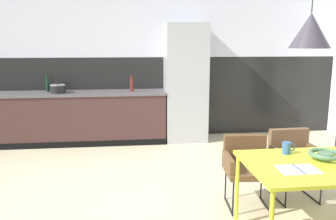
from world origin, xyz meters
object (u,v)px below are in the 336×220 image
(open_book, at_px, (298,170))
(cooking_pot, at_px, (58,89))
(dining_table, at_px, (336,168))
(armchair_corner_seat, at_px, (247,161))
(bottle_oil_tall, at_px, (132,85))
(fruit_bowl, at_px, (325,155))
(mug_glass_clear, at_px, (287,148))
(pendant_lamp_over_table_near, at_px, (310,30))
(armchair_by_stool, at_px, (293,154))
(bottle_spice_small, at_px, (48,84))
(refrigerator_column, at_px, (186,83))

(open_book, relative_size, cooking_pot, 1.22)
(dining_table, height_order, open_book, open_book)
(armchair_corner_seat, distance_m, bottle_oil_tall, 2.90)
(fruit_bowl, distance_m, bottle_oil_tall, 3.69)
(armchair_corner_seat, bearing_deg, dining_table, 125.35)
(mug_glass_clear, bearing_deg, cooking_pot, 129.80)
(bottle_oil_tall, bearing_deg, open_book, -70.47)
(fruit_bowl, relative_size, pendant_lamp_over_table_near, 0.24)
(bottle_oil_tall, bearing_deg, armchair_by_stool, -54.60)
(dining_table, xyz_separation_m, cooking_pot, (-2.89, 3.36, 0.27))
(fruit_bowl, distance_m, bottle_spice_small, 4.60)
(mug_glass_clear, distance_m, bottle_spice_small, 4.29)
(mug_glass_clear, xyz_separation_m, bottle_oil_tall, (-1.35, 3.13, 0.22))
(dining_table, distance_m, cooking_pot, 4.44)
(armchair_by_stool, height_order, open_book, armchair_by_stool)
(armchair_by_stool, height_order, cooking_pot, cooking_pot)
(armchair_corner_seat, height_order, pendant_lamp_over_table_near, pendant_lamp_over_table_near)
(pendant_lamp_over_table_near, bearing_deg, bottle_oil_tall, 111.91)
(dining_table, distance_m, armchair_by_stool, 0.96)
(armchair_corner_seat, bearing_deg, mug_glass_clear, 112.20)
(mug_glass_clear, xyz_separation_m, bottle_spice_small, (-2.77, 3.26, 0.23))
(refrigerator_column, height_order, bottle_spice_small, refrigerator_column)
(armchair_by_stool, distance_m, bottle_spice_small, 4.14)
(armchair_by_stool, xyz_separation_m, pendant_lamp_over_table_near, (-0.40, -0.91, 1.32))
(refrigerator_column, height_order, bottle_oil_tall, refrigerator_column)
(armchair_by_stool, xyz_separation_m, bottle_spice_small, (-3.18, 2.60, 0.52))
(cooking_pot, distance_m, bottle_spice_small, 0.28)
(refrigerator_column, relative_size, bottle_oil_tall, 7.38)
(armchair_corner_seat, relative_size, bottle_spice_small, 2.33)
(dining_table, height_order, pendant_lamp_over_table_near, pendant_lamp_over_table_near)
(dining_table, bearing_deg, fruit_bowl, 119.39)
(mug_glass_clear, xyz_separation_m, cooking_pot, (-2.57, 3.09, 0.17))
(fruit_bowl, relative_size, bottle_oil_tall, 1.02)
(pendant_lamp_over_table_near, bearing_deg, cooking_pot, 127.78)
(cooking_pot, bearing_deg, open_book, -54.65)
(dining_table, bearing_deg, armchair_by_stool, 84.55)
(dining_table, xyz_separation_m, fruit_bowl, (-0.05, 0.09, 0.09))
(refrigerator_column, bearing_deg, dining_table, -78.10)
(refrigerator_column, distance_m, armchair_corner_seat, 2.68)
(fruit_bowl, height_order, bottle_spice_small, bottle_spice_small)
(armchair_by_stool, height_order, fruit_bowl, fruit_bowl)
(mug_glass_clear, bearing_deg, bottle_oil_tall, 113.29)
(bottle_spice_small, xyz_separation_m, pendant_lamp_over_table_near, (2.78, -3.51, 0.80))
(bottle_oil_tall, height_order, pendant_lamp_over_table_near, pendant_lamp_over_table_near)
(open_book, bearing_deg, bottle_oil_tall, 109.53)
(armchair_by_stool, distance_m, mug_glass_clear, 0.83)
(armchair_corner_seat, bearing_deg, refrigerator_column, -80.49)
(fruit_bowl, distance_m, open_book, 0.42)
(armchair_corner_seat, height_order, mug_glass_clear, mug_glass_clear)
(dining_table, relative_size, fruit_bowl, 5.45)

